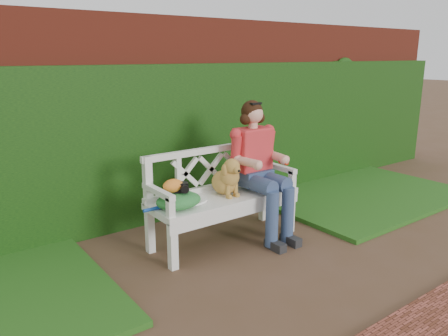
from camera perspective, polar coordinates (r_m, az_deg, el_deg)
ground at (r=3.80m, az=5.32°, el=-13.66°), size 60.00×60.00×0.00m
brick_wall at (r=4.97m, az=-9.19°, el=6.37°), size 10.00×0.30×2.20m
ivy_hedge at (r=4.82m, az=-7.85°, el=3.15°), size 10.00×0.18×1.70m
grass_right at (r=6.02m, az=16.77°, el=-3.16°), size 2.60×2.00×0.05m
garden_bench at (r=4.31m, az=0.00°, el=-6.58°), size 1.60×0.66×0.48m
seated_woman at (r=4.38m, az=4.09°, el=-0.43°), size 0.82×0.91×1.32m
dog at (r=4.18m, az=0.27°, el=-1.02°), size 0.26×0.35×0.38m
tennis_racket at (r=4.01m, az=-4.90°, el=-4.35°), size 0.73×0.48×0.03m
green_bag at (r=3.88m, az=-5.94°, el=-4.19°), size 0.46×0.39×0.14m
camera_item at (r=3.87m, az=-5.66°, el=-2.49°), size 0.15×0.13×0.08m
baseball_glove at (r=3.85m, az=-6.67°, el=-2.31°), size 0.22×0.18×0.12m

